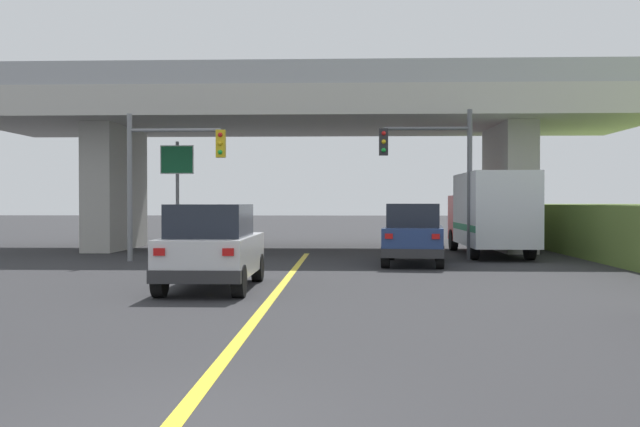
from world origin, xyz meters
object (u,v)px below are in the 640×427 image
Objects in this scene: suv_crossing at (414,234)px; traffic_signal_nearside at (438,164)px; highway_sign at (177,172)px; suv_lead at (212,247)px; box_truck at (491,213)px; traffic_signal_farside at (164,166)px.

traffic_signal_nearside is at bearing 68.21° from suv_crossing.
suv_crossing is 11.24m from highway_sign.
traffic_signal_nearside is 11.06m from highway_sign.
suv_lead is 0.96× the size of highway_sign.
box_truck is 12.45m from traffic_signal_farside.
traffic_signal_nearside is 1.17× the size of highway_sign.
box_truck reaches higher than suv_lead.
suv_lead is at bearing -120.95° from suv_crossing.
suv_lead is 0.86× the size of traffic_signal_farside.
traffic_signal_farside reaches higher than suv_lead.
highway_sign reaches higher than box_truck.
highway_sign reaches higher than suv_crossing.
traffic_signal_nearside is at bearing -137.21° from box_truck.
traffic_signal_nearside is 1.04× the size of traffic_signal_farside.
highway_sign is (-0.70, 4.93, -0.01)m from traffic_signal_farside.
traffic_signal_farside reaches higher than box_truck.
traffic_signal_nearside reaches higher than traffic_signal_farside.
box_truck reaches higher than suv_crossing.
suv_lead is at bearing -128.04° from box_truck.
suv_lead is 0.82× the size of traffic_signal_nearside.
suv_lead is 0.60× the size of box_truck.
suv_lead is 8.97m from traffic_signal_farside.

